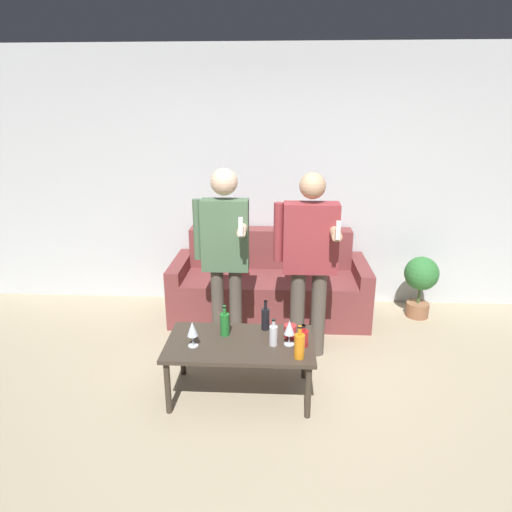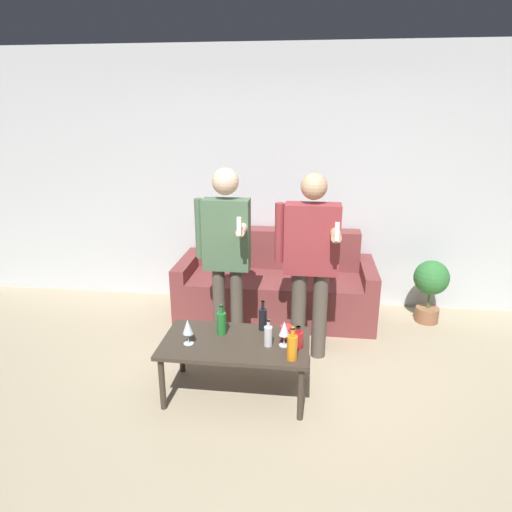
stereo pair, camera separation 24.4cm
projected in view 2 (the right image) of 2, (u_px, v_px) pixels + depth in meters
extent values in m
plane|color=tan|center=(273.00, 436.00, 3.04)|extent=(16.00, 16.00, 0.00)
cube|color=silver|center=(293.00, 181.00, 4.80)|extent=(8.00, 0.06, 2.70)
cube|color=brown|center=(274.00, 300.00, 4.63)|extent=(1.71, 0.58, 0.45)
cube|color=brown|center=(278.00, 268.00, 4.95)|extent=(1.71, 0.23, 0.87)
cube|color=brown|center=(188.00, 285.00, 4.82)|extent=(0.14, 0.81, 0.59)
cube|color=brown|center=(367.00, 294.00, 4.61)|extent=(0.14, 0.81, 0.59)
cube|color=#3D3328|center=(236.00, 343.00, 3.37)|extent=(1.09, 0.60, 0.03)
cylinder|color=#3D3328|center=(162.00, 384.00, 3.26)|extent=(0.04, 0.04, 0.41)
cylinder|color=#3D3328|center=(301.00, 394.00, 3.15)|extent=(0.04, 0.04, 0.41)
cylinder|color=#3D3328|center=(181.00, 349.00, 3.74)|extent=(0.04, 0.04, 0.41)
cylinder|color=#3D3328|center=(302.00, 356.00, 3.62)|extent=(0.04, 0.04, 0.41)
cylinder|color=orange|center=(292.00, 348.00, 3.10)|extent=(0.07, 0.07, 0.17)
cylinder|color=orange|center=(293.00, 332.00, 3.06)|extent=(0.03, 0.03, 0.07)
cylinder|color=black|center=(293.00, 328.00, 3.06)|extent=(0.03, 0.03, 0.01)
cylinder|color=#23752D|center=(222.00, 323.00, 3.45)|extent=(0.07, 0.07, 0.17)
cylinder|color=#23752D|center=(221.00, 309.00, 3.42)|extent=(0.03, 0.03, 0.07)
cylinder|color=black|center=(221.00, 306.00, 3.41)|extent=(0.03, 0.03, 0.01)
cylinder|color=#B21E1E|center=(298.00, 340.00, 3.27)|extent=(0.08, 0.08, 0.12)
cylinder|color=#B21E1E|center=(298.00, 329.00, 3.24)|extent=(0.03, 0.03, 0.05)
cylinder|color=black|center=(298.00, 327.00, 3.24)|extent=(0.03, 0.03, 0.01)
cylinder|color=black|center=(263.00, 319.00, 3.52)|extent=(0.06, 0.06, 0.17)
cylinder|color=black|center=(263.00, 305.00, 3.48)|extent=(0.02, 0.02, 0.07)
cylinder|color=black|center=(263.00, 302.00, 3.47)|extent=(0.03, 0.03, 0.01)
cylinder|color=silver|center=(268.00, 336.00, 3.28)|extent=(0.06, 0.06, 0.15)
cylinder|color=silver|center=(268.00, 323.00, 3.25)|extent=(0.02, 0.02, 0.06)
cylinder|color=black|center=(268.00, 320.00, 3.24)|extent=(0.03, 0.03, 0.01)
cylinder|color=silver|center=(284.00, 345.00, 3.31)|extent=(0.07, 0.07, 0.01)
cylinder|color=silver|center=(284.00, 340.00, 3.29)|extent=(0.01, 0.01, 0.08)
cone|color=silver|center=(284.00, 328.00, 3.26)|extent=(0.08, 0.08, 0.11)
cylinder|color=silver|center=(189.00, 343.00, 3.33)|extent=(0.07, 0.07, 0.01)
cylinder|color=silver|center=(188.00, 338.00, 3.32)|extent=(0.01, 0.01, 0.08)
cone|color=silver|center=(188.00, 327.00, 3.29)|extent=(0.08, 0.08, 0.11)
cylinder|color=red|center=(286.00, 332.00, 3.39)|extent=(0.09, 0.09, 0.10)
cylinder|color=brown|center=(219.00, 311.00, 3.99)|extent=(0.11, 0.11, 0.79)
cylinder|color=brown|center=(237.00, 312.00, 3.97)|extent=(0.11, 0.11, 0.79)
cube|color=#4C6B4C|center=(226.00, 235.00, 3.76)|extent=(0.39, 0.17, 0.59)
sphere|color=beige|center=(225.00, 181.00, 3.63)|extent=(0.22, 0.22, 0.22)
cylinder|color=#4C6B4C|center=(199.00, 229.00, 3.78)|extent=(0.07, 0.07, 0.50)
cylinder|color=beige|center=(242.00, 229.00, 3.60)|extent=(0.07, 0.26, 0.07)
cube|color=white|center=(239.00, 226.00, 3.42)|extent=(0.03, 0.03, 0.14)
cylinder|color=brown|center=(299.00, 314.00, 3.94)|extent=(0.13, 0.13, 0.78)
cylinder|color=brown|center=(319.00, 315.00, 3.92)|extent=(0.13, 0.13, 0.78)
cube|color=#933338|center=(312.00, 239.00, 3.72)|extent=(0.45, 0.20, 0.58)
sphere|color=tan|center=(314.00, 186.00, 3.59)|extent=(0.21, 0.21, 0.21)
cylinder|color=#933338|center=(280.00, 233.00, 3.74)|extent=(0.08, 0.08, 0.49)
cylinder|color=tan|center=(336.00, 234.00, 3.54)|extent=(0.08, 0.27, 0.08)
cube|color=white|center=(337.00, 232.00, 3.37)|extent=(0.03, 0.03, 0.14)
cylinder|color=#936042|center=(427.00, 314.00, 4.66)|extent=(0.23, 0.23, 0.15)
cylinder|color=#476B38|center=(429.00, 298.00, 4.60)|extent=(0.03, 0.03, 0.21)
sphere|color=#337A38|center=(431.00, 278.00, 4.53)|extent=(0.34, 0.34, 0.34)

